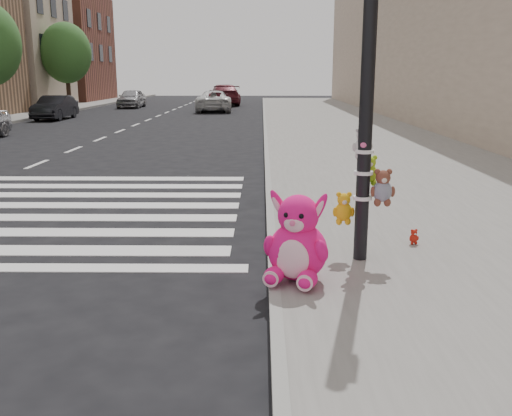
# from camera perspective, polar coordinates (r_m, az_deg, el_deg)

# --- Properties ---
(ground) EXTENTS (120.00, 120.00, 0.00)m
(ground) POSITION_cam_1_polar(r_m,az_deg,el_deg) (5.48, -14.74, -12.12)
(ground) COLOR black
(ground) RESTS_ON ground
(sidewalk_near) EXTENTS (7.00, 80.00, 0.14)m
(sidewalk_near) POSITION_cam_1_polar(r_m,az_deg,el_deg) (15.36, 14.13, 4.45)
(sidewalk_near) COLOR slate
(sidewalk_near) RESTS_ON ground
(curb_edge) EXTENTS (0.12, 80.00, 0.15)m
(curb_edge) POSITION_cam_1_polar(r_m,az_deg,el_deg) (14.94, 1.11, 4.60)
(curb_edge) COLOR gray
(curb_edge) RESTS_ON ground
(bld_far_d) EXTENTS (6.00, 8.00, 10.00)m
(bld_far_d) POSITION_cam_1_polar(r_m,az_deg,el_deg) (43.30, -23.33, 15.75)
(bld_far_d) COLOR #BCA78F
(bld_far_d) RESTS_ON ground
(bld_far_e) EXTENTS (6.00, 10.00, 9.00)m
(bld_far_e) POSITION_cam_1_polar(r_m,az_deg,el_deg) (53.56, -18.47, 14.91)
(bld_far_e) COLOR brown
(bld_far_e) RESTS_ON ground
(bld_near) EXTENTS (5.00, 60.00, 10.00)m
(bld_near) POSITION_cam_1_polar(r_m,az_deg,el_deg) (26.52, 21.75, 18.15)
(bld_near) COLOR #BCA78F
(bld_near) RESTS_ON ground
(signal_pole) EXTENTS (0.71, 0.49, 4.00)m
(signal_pole) POSITION_cam_1_polar(r_m,az_deg,el_deg) (6.71, 11.02, 8.29)
(signal_pole) COLOR black
(signal_pole) RESTS_ON sidewalk_near
(tree_far_c) EXTENTS (3.20, 3.20, 5.44)m
(tree_far_c) POSITION_cam_1_polar(r_m,az_deg,el_deg) (39.84, -18.48, 14.49)
(tree_far_c) COLOR #382619
(tree_far_c) RESTS_ON sidewalk_far
(pink_bunny) EXTENTS (0.80, 0.87, 1.00)m
(pink_bunny) POSITION_cam_1_polar(r_m,az_deg,el_deg) (6.08, 4.13, -3.63)
(pink_bunny) COLOR #FF157F
(pink_bunny) RESTS_ON sidewalk_near
(red_teddy) EXTENTS (0.16, 0.13, 0.20)m
(red_teddy) POSITION_cam_1_polar(r_m,az_deg,el_deg) (7.72, 15.50, -2.78)
(red_teddy) COLOR red
(red_teddy) RESTS_ON sidewalk_near
(car_dark_far) EXTENTS (1.35, 3.76, 1.23)m
(car_dark_far) POSITION_cam_1_polar(r_m,az_deg,el_deg) (31.99, -19.47, 9.45)
(car_dark_far) COLOR black
(car_dark_far) RESTS_ON ground
(car_white_near) EXTENTS (2.43, 4.83, 1.31)m
(car_white_near) POSITION_cam_1_polar(r_m,az_deg,el_deg) (36.84, -4.22, 10.61)
(car_white_near) COLOR silver
(car_white_near) RESTS_ON ground
(car_maroon_near) EXTENTS (2.93, 5.63, 1.56)m
(car_maroon_near) POSITION_cam_1_polar(r_m,az_deg,el_deg) (44.53, -3.22, 11.23)
(car_maroon_near) COLOR maroon
(car_maroon_near) RESTS_ON ground
(car_silver_deep) EXTENTS (1.56, 3.86, 1.31)m
(car_silver_deep) POSITION_cam_1_polar(r_m,az_deg,el_deg) (42.12, -12.33, 10.67)
(car_silver_deep) COLOR #A0A0A5
(car_silver_deep) RESTS_ON ground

